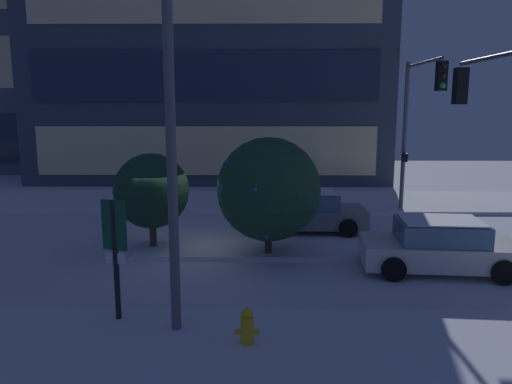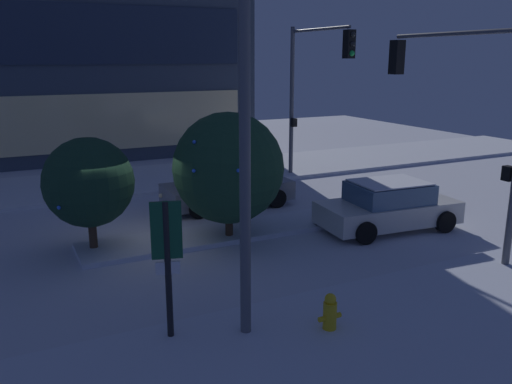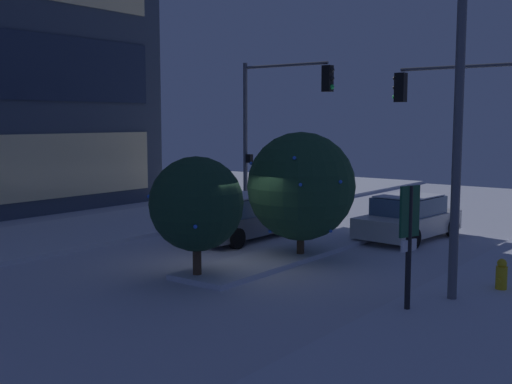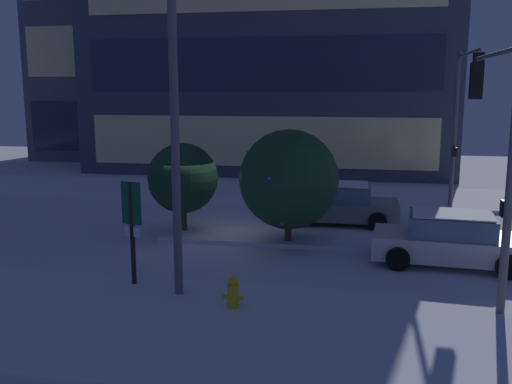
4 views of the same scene
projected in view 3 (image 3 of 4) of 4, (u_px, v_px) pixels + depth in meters
ground at (218, 272)px, 16.95m from camera, size 52.00×52.00×0.00m
curb_strip_far at (46, 237)px, 21.58m from camera, size 52.00×5.20×0.14m
median_strip at (295, 252)px, 19.11m from camera, size 9.00×1.80×0.14m
car_near at (408, 218)px, 21.59m from camera, size 4.48×2.38×1.49m
car_far at (242, 218)px, 21.63m from camera, size 4.58×2.14×1.49m
traffic_light_corner_far_right at (276, 111)px, 25.90m from camera, size 0.32×4.40×6.40m
traffic_light_corner_near_right at (475, 117)px, 20.43m from camera, size 0.32×4.87×5.94m
street_lamp_arched at (419, 53)px, 13.75m from camera, size 0.84×3.40×8.48m
fire_hydrant at (501, 277)px, 14.68m from camera, size 0.48×0.26×0.85m
parking_info_sign at (409, 233)px, 12.99m from camera, size 0.54×0.21×2.71m
decorated_tree_median at (196, 204)px, 15.90m from camera, size 2.39×2.39×3.14m
decorated_tree_left_of_median at (301, 186)px, 18.40m from camera, size 3.15×3.15×3.70m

